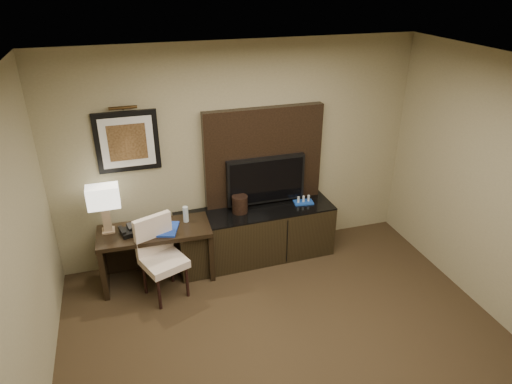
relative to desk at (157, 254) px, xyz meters
name	(u,v)px	position (x,y,z in m)	size (l,w,h in m)	color
ceiling	(339,93)	(1.14, -2.10, 2.36)	(4.50, 5.00, 0.01)	silver
wall_back	(239,153)	(1.14, 0.40, 1.01)	(4.50, 0.01, 2.70)	#958B65
desk	(157,254)	(0.00, 0.00, 0.00)	(1.29, 0.55, 0.69)	black
credenza	(255,234)	(1.26, 0.10, 0.00)	(1.99, 0.55, 0.69)	black
tv_wall_panel	(263,159)	(1.44, 0.34, 0.93)	(1.50, 0.12, 1.30)	black
tv	(266,180)	(1.44, 0.24, 0.68)	(1.00, 0.08, 0.60)	black
artwork	(127,142)	(-0.16, 0.38, 1.31)	(0.70, 0.04, 0.70)	black
picture_light	(123,108)	(-0.16, 0.34, 1.71)	(0.04, 0.04, 0.30)	#3C2913
desk_chair	(164,261)	(0.05, -0.34, 0.11)	(0.44, 0.51, 0.92)	#EFDAC8
table_lamp	(105,208)	(-0.50, 0.12, 0.65)	(0.38, 0.22, 0.61)	tan
desk_phone	(130,229)	(-0.26, -0.01, 0.40)	(0.22, 0.19, 0.11)	black
blue_folder	(166,229)	(0.14, -0.05, 0.36)	(0.25, 0.33, 0.02)	#1C41B9
book	(162,223)	(0.09, -0.05, 0.45)	(0.15, 0.02, 0.21)	#BBB293
water_bottle	(186,214)	(0.39, 0.08, 0.44)	(0.06, 0.06, 0.19)	silver
ice_bucket	(240,204)	(1.06, 0.12, 0.45)	(0.19, 0.19, 0.22)	black
minibar_tray	(303,200)	(1.90, 0.11, 0.39)	(0.25, 0.15, 0.09)	#1A48AD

